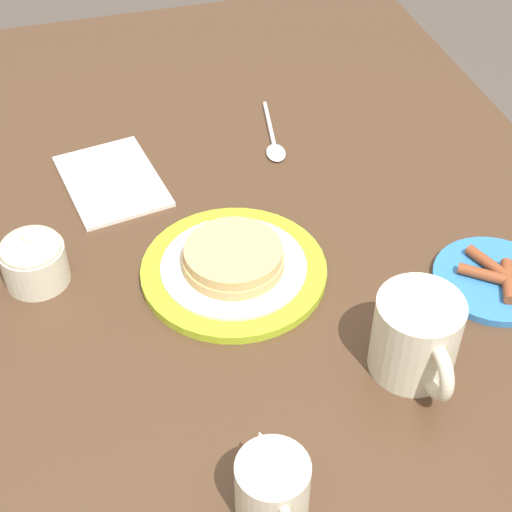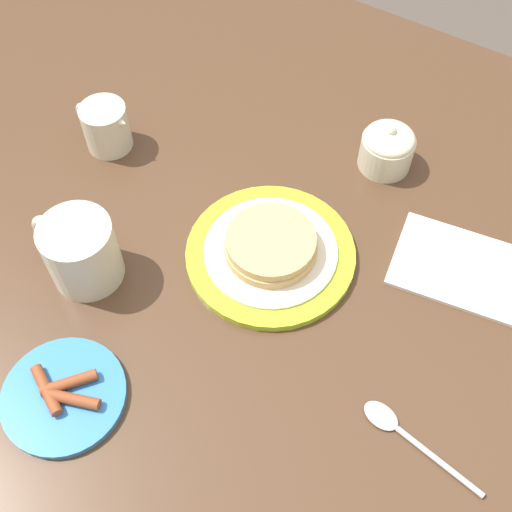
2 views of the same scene
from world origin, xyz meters
The scene contains 9 objects.
ground_plane centered at (0.00, 0.00, 0.00)m, with size 8.00×8.00×0.00m, color #51473F.
dining_table centered at (0.00, 0.00, 0.66)m, with size 1.57×1.09×0.76m.
pancake_plate centered at (-0.03, 0.04, 0.78)m, with size 0.23×0.23×0.04m.
side_plate_bacon centered at (0.07, 0.34, 0.77)m, with size 0.15×0.15×0.02m.
coffee_mug centered at (0.17, 0.19, 0.81)m, with size 0.13×0.10×0.10m.
creamer_pitcher centered at (0.29, -0.01, 0.80)m, with size 0.10×0.07×0.08m.
sugar_bowl centered at (-0.09, -0.20, 0.80)m, with size 0.08×0.08×0.08m.
napkin centered at (-0.26, -0.08, 0.76)m, with size 0.20×0.15×0.01m.
spoon centered at (-0.29, 0.17, 0.76)m, with size 0.16×0.04×0.01m.
Camera 2 is at (-0.28, 0.46, 1.50)m, focal length 45.00 mm.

